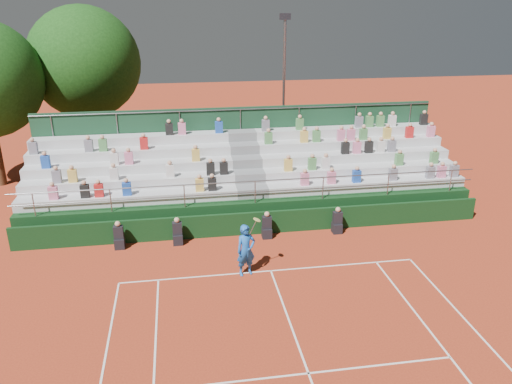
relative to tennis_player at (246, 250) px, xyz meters
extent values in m
plane|color=#A5361B|center=(0.93, 0.06, -0.98)|extent=(90.00, 90.00, 0.00)
cube|color=white|center=(0.93, 0.06, -0.97)|extent=(11.00, 0.06, 0.01)
cube|color=white|center=(0.93, -3.14, -0.97)|extent=(0.06, 6.40, 0.01)
cube|color=white|center=(0.93, -5.43, -0.97)|extent=(8.22, 0.06, 0.01)
cube|color=black|center=(0.93, 3.26, -0.48)|extent=(20.00, 0.15, 1.00)
cube|color=black|center=(-4.76, 2.81, -0.76)|extent=(0.40, 0.40, 0.44)
cube|color=black|center=(-4.76, 2.81, -0.28)|extent=(0.38, 0.25, 0.55)
sphere|color=tan|center=(-4.76, 2.81, 0.10)|extent=(0.22, 0.22, 0.22)
cube|color=black|center=(-2.43, 2.81, -0.76)|extent=(0.40, 0.40, 0.44)
cube|color=black|center=(-2.43, 2.81, -0.28)|extent=(0.38, 0.25, 0.55)
sphere|color=tan|center=(-2.43, 2.81, 0.10)|extent=(0.22, 0.22, 0.22)
cube|color=black|center=(1.27, 2.81, -0.76)|extent=(0.40, 0.40, 0.44)
cube|color=black|center=(1.27, 2.81, -0.28)|extent=(0.38, 0.25, 0.55)
sphere|color=tan|center=(1.27, 2.81, 0.10)|extent=(0.22, 0.22, 0.22)
cube|color=black|center=(4.34, 2.81, -0.76)|extent=(0.40, 0.40, 0.44)
cube|color=black|center=(4.34, 2.81, -0.28)|extent=(0.38, 0.25, 0.55)
sphere|color=tan|center=(4.34, 2.81, 0.10)|extent=(0.22, 0.22, 0.22)
cube|color=black|center=(0.93, 6.36, -0.38)|extent=(20.00, 5.20, 1.20)
cube|color=silver|center=(-4.42, 4.69, 0.43)|extent=(9.30, 0.85, 0.42)
cube|color=silver|center=(6.28, 4.69, 0.43)|extent=(9.30, 0.85, 0.42)
cube|color=slate|center=(0.93, 4.69, 0.43)|extent=(1.40, 0.85, 0.42)
cube|color=silver|center=(-4.42, 5.54, 0.85)|extent=(9.30, 0.85, 0.42)
cube|color=silver|center=(6.28, 5.54, 0.85)|extent=(9.30, 0.85, 0.42)
cube|color=slate|center=(0.93, 5.54, 0.85)|extent=(1.40, 0.85, 0.42)
cube|color=silver|center=(-4.42, 6.39, 1.27)|extent=(9.30, 0.85, 0.42)
cube|color=silver|center=(6.28, 6.39, 1.27)|extent=(9.30, 0.85, 0.42)
cube|color=slate|center=(0.93, 6.39, 1.27)|extent=(1.40, 0.85, 0.42)
cube|color=silver|center=(-4.42, 7.24, 1.69)|extent=(9.30, 0.85, 0.42)
cube|color=silver|center=(6.28, 7.24, 1.69)|extent=(9.30, 0.85, 0.42)
cube|color=slate|center=(0.93, 7.24, 1.69)|extent=(1.40, 0.85, 0.42)
cube|color=silver|center=(-4.42, 8.09, 2.11)|extent=(9.30, 0.85, 0.42)
cube|color=silver|center=(6.28, 8.09, 2.11)|extent=(9.30, 0.85, 0.42)
cube|color=slate|center=(0.93, 8.09, 2.11)|extent=(1.40, 0.85, 0.42)
cube|color=#183F26|center=(0.93, 8.61, 1.22)|extent=(20.00, 0.12, 4.40)
cylinder|color=gray|center=(0.93, 3.81, 1.22)|extent=(20.00, 0.05, 0.05)
cylinder|color=gray|center=(0.93, 8.51, 3.32)|extent=(20.00, 0.05, 0.05)
cube|color=pink|center=(-7.45, 4.54, 0.92)|extent=(0.36, 0.24, 0.56)
cube|color=black|center=(-6.18, 4.54, 0.92)|extent=(0.36, 0.24, 0.56)
cube|color=red|center=(-5.61, 4.54, 0.92)|extent=(0.36, 0.24, 0.56)
cube|color=#1E4CB2|center=(-4.46, 4.54, 0.92)|extent=(0.36, 0.24, 0.56)
cube|color=gold|center=(-1.39, 4.54, 0.92)|extent=(0.36, 0.24, 0.56)
cube|color=black|center=(-0.84, 4.54, 0.92)|extent=(0.36, 0.24, 0.56)
cube|color=slate|center=(-7.41, 5.39, 1.34)|extent=(0.36, 0.24, 0.56)
cube|color=gold|center=(-6.77, 5.39, 1.34)|extent=(0.36, 0.24, 0.56)
cube|color=silver|center=(-5.03, 5.39, 1.34)|extent=(0.36, 0.24, 0.56)
cube|color=silver|center=(-2.62, 5.39, 1.34)|extent=(0.36, 0.24, 0.56)
cube|color=black|center=(-0.84, 5.39, 1.34)|extent=(0.36, 0.24, 0.56)
cube|color=black|center=(-0.24, 5.39, 1.34)|extent=(0.36, 0.24, 0.56)
cube|color=#1E4CB2|center=(-8.00, 6.24, 1.76)|extent=(0.36, 0.24, 0.56)
cube|color=silver|center=(-5.06, 6.24, 1.76)|extent=(0.36, 0.24, 0.56)
cube|color=pink|center=(-4.43, 6.24, 1.76)|extent=(0.36, 0.24, 0.56)
cube|color=gold|center=(-1.44, 6.24, 1.76)|extent=(0.36, 0.24, 0.56)
cube|color=slate|center=(-8.66, 7.09, 2.18)|extent=(0.36, 0.24, 0.56)
cube|color=slate|center=(-6.25, 7.09, 2.18)|extent=(0.36, 0.24, 0.56)
cube|color=#4C8C4C|center=(-5.62, 7.09, 2.18)|extent=(0.36, 0.24, 0.56)
cube|color=red|center=(-3.77, 7.09, 2.18)|extent=(0.36, 0.24, 0.56)
cube|color=black|center=(-2.59, 7.94, 2.60)|extent=(0.36, 0.24, 0.56)
cube|color=pink|center=(-1.99, 7.94, 2.60)|extent=(0.36, 0.24, 0.56)
cube|color=#1E4CB2|center=(-0.20, 7.94, 2.60)|extent=(0.36, 0.24, 0.56)
cube|color=pink|center=(3.29, 4.54, 0.92)|extent=(0.36, 0.24, 0.56)
cube|color=pink|center=(4.53, 4.54, 0.92)|extent=(0.36, 0.24, 0.56)
cube|color=#1E4CB2|center=(5.71, 4.54, 0.92)|extent=(0.36, 0.24, 0.56)
cube|color=slate|center=(7.46, 4.54, 0.92)|extent=(0.36, 0.24, 0.56)
cube|color=slate|center=(9.29, 4.54, 0.92)|extent=(0.36, 0.24, 0.56)
cube|color=pink|center=(9.85, 4.54, 0.92)|extent=(0.36, 0.24, 0.56)
cube|color=slate|center=(10.48, 4.54, 0.92)|extent=(0.36, 0.24, 0.56)
cube|color=gold|center=(2.72, 5.39, 1.34)|extent=(0.36, 0.24, 0.56)
cube|color=#4C8C4C|center=(3.84, 5.39, 1.34)|extent=(0.36, 0.24, 0.56)
cube|color=silver|center=(4.49, 5.39, 1.34)|extent=(0.36, 0.24, 0.56)
cube|color=#4C8C4C|center=(8.09, 5.39, 1.34)|extent=(0.36, 0.24, 0.56)
cube|color=#4C8C4C|center=(9.86, 5.39, 1.34)|extent=(0.36, 0.24, 0.56)
cube|color=black|center=(5.69, 6.24, 1.76)|extent=(0.36, 0.24, 0.56)
cube|color=pink|center=(6.27, 6.24, 1.76)|extent=(0.36, 0.24, 0.56)
cube|color=black|center=(6.87, 6.24, 1.76)|extent=(0.36, 0.24, 0.56)
cube|color=silver|center=(7.48, 6.24, 1.76)|extent=(0.36, 0.24, 0.56)
cube|color=slate|center=(8.04, 6.24, 1.76)|extent=(0.36, 0.24, 0.56)
cube|color=#4C8C4C|center=(2.10, 7.09, 2.18)|extent=(0.36, 0.24, 0.56)
cube|color=gold|center=(3.86, 7.09, 2.18)|extent=(0.36, 0.24, 0.56)
cube|color=#4C8C4C|center=(4.49, 7.09, 2.18)|extent=(0.36, 0.24, 0.56)
cube|color=pink|center=(5.73, 7.09, 2.18)|extent=(0.36, 0.24, 0.56)
cube|color=pink|center=(6.24, 7.09, 2.18)|extent=(0.36, 0.24, 0.56)
cube|color=#4C8C4C|center=(6.88, 7.09, 2.18)|extent=(0.36, 0.24, 0.56)
cube|color=gold|center=(8.12, 7.09, 2.18)|extent=(0.36, 0.24, 0.56)
cube|color=red|center=(9.30, 7.09, 2.18)|extent=(0.36, 0.24, 0.56)
cube|color=pink|center=(10.45, 7.09, 2.18)|extent=(0.36, 0.24, 0.56)
cube|color=slate|center=(2.11, 7.94, 2.60)|extent=(0.36, 0.24, 0.56)
cube|color=#4C8C4C|center=(3.84, 7.94, 2.60)|extent=(0.36, 0.24, 0.56)
cube|color=slate|center=(6.93, 7.94, 2.60)|extent=(0.36, 0.24, 0.56)
cube|color=#4C8C4C|center=(7.49, 7.94, 2.60)|extent=(0.36, 0.24, 0.56)
cube|color=#4C8C4C|center=(8.07, 7.94, 2.60)|extent=(0.36, 0.24, 0.56)
cube|color=silver|center=(8.71, 7.94, 2.60)|extent=(0.36, 0.24, 0.56)
cube|color=black|center=(10.44, 7.94, 2.60)|extent=(0.36, 0.24, 0.56)
imported|color=blue|center=(0.00, 0.00, 0.00)|extent=(0.81, 0.64, 1.95)
cylinder|color=gray|center=(0.25, 0.00, 0.87)|extent=(0.26, 0.03, 0.51)
cylinder|color=#E5D866|center=(0.40, 0.00, 1.17)|extent=(0.26, 0.28, 0.14)
cylinder|color=#362213|center=(-7.23, 14.51, 0.77)|extent=(0.50, 0.50, 3.50)
sphere|color=#123A0F|center=(-7.23, 14.51, 5.04)|extent=(6.30, 6.30, 6.30)
cylinder|color=gray|center=(4.08, 12.98, 3.18)|extent=(0.16, 0.16, 8.32)
cube|color=black|center=(4.08, 12.98, 7.52)|extent=(0.60, 0.25, 0.35)
camera|label=1|loc=(-2.15, -15.81, 8.45)|focal=35.00mm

